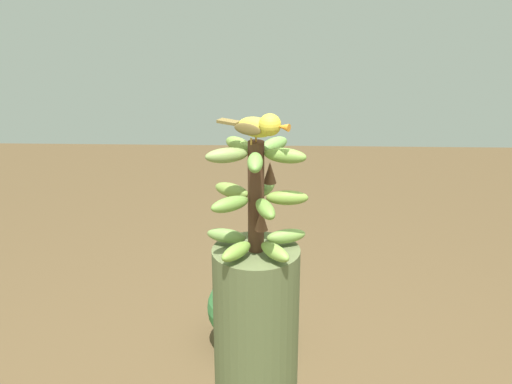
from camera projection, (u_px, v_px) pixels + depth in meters
name	position (u px, v px, depth m)	size (l,w,h in m)	color
banana_bunch	(256.00, 197.00, 1.87)	(0.29, 0.29, 0.32)	#4C2D1E
perched_bird	(260.00, 126.00, 1.77)	(0.12, 0.19, 0.09)	#C68933
tropical_shrub	(244.00, 307.00, 3.11)	(0.33, 0.33, 0.37)	brown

